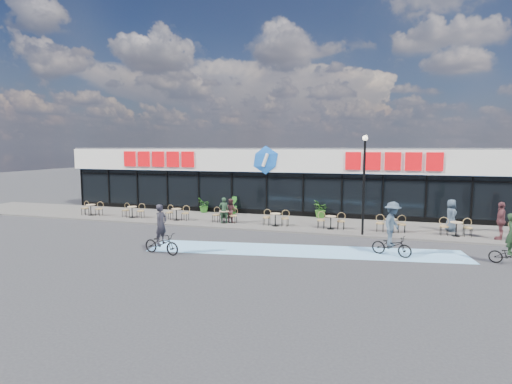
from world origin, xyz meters
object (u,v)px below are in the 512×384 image
Objects in this scene: pedestrian_b at (451,215)px; cyclist_a at (392,232)px; cyclist_b at (511,248)px; potted_plant_left at (204,205)px; potted_plant_right at (321,209)px; lamp_post at (364,176)px; pedestrian_a at (501,221)px; patron_right at (231,211)px; patron_left at (224,210)px; potted_plant_mid at (233,205)px; bistro_set_0 at (92,208)px.

cyclist_a reaches higher than pedestrian_b.
cyclist_b reaches higher than pedestrian_b.
potted_plant_right reaches higher than potted_plant_left.
pedestrian_b is at bearing 25.55° from lamp_post.
pedestrian_a is at bearing -11.22° from potted_plant_left.
potted_plant_left is 4.25m from patron_right.
pedestrian_a is at bearing -134.30° from pedestrian_b.
pedestrian_a is at bearing 39.33° from cyclist_a.
cyclist_b reaches higher than patron_right.
patron_left is at bearing 73.01° from patron_right.
potted_plant_mid is 13.44m from pedestrian_b.
potted_plant_right is 6.38m from patron_left.
lamp_post reaches higher than cyclist_a.
cyclist_b reaches higher than bistro_set_0.
potted_plant_mid is at bearing 20.00° from bistro_set_0.
bistro_set_0 is 0.82× the size of pedestrian_a.
patron_left is at bearing 173.61° from lamp_post.
potted_plant_right is at bearing 122.05° from lamp_post.
pedestrian_b is at bearing -152.55° from patron_right.
lamp_post reaches higher than potted_plant_right.
bistro_set_0 is at bearing -15.98° from patron_left.
potted_plant_mid is at bearing -49.52° from patron_right.
patron_left reaches higher than patron_right.
pedestrian_b is at bearing 2.93° from bistro_set_0.
cyclist_a reaches higher than potted_plant_left.
potted_plant_left is at bearing -178.96° from potted_plant_right.
pedestrian_b is 6.57m from cyclist_a.
cyclist_b reaches higher than potted_plant_left.
potted_plant_mid is 16.50m from cyclist_b.
pedestrian_b reaches higher than potted_plant_right.
lamp_post reaches higher than potted_plant_left.
cyclist_b is at bearing -28.80° from potted_plant_mid.
potted_plant_left is 18.36m from cyclist_b.
potted_plant_mid is 3.16m from patron_right.
potted_plant_mid is at bearing 151.20° from cyclist_b.
potted_plant_right is 9.97m from pedestrian_a.
potted_plant_mid is at bearing 153.80° from lamp_post.
pedestrian_a reaches higher than patron_right.
bistro_set_0 is 9.49m from potted_plant_mid.
patron_right is (3.06, -2.95, 0.21)m from potted_plant_left.
patron_right is at bearing -145.38° from patron_left.
potted_plant_right is at bearing -91.13° from pedestrian_a.
cyclist_b is (-0.81, -4.43, -0.33)m from pedestrian_a.
cyclist_b is (13.53, -4.93, -0.11)m from patron_right.
bistro_set_0 is 9.86m from patron_right.
cyclist_a is at bearing 178.38° from cyclist_b.
potted_plant_left is 0.59× the size of pedestrian_b.
pedestrian_b is (15.39, -2.04, 0.36)m from potted_plant_left.
potted_plant_mid is 0.63× the size of pedestrian_a.
potted_plant_right is 0.74× the size of patron_left.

